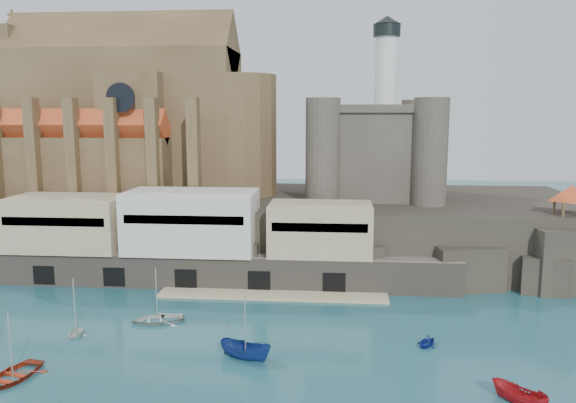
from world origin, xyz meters
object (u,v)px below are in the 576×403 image
at_px(church, 136,122).
at_px(pavilion, 572,195).
at_px(castle_keep, 373,146).
at_px(boat_2, 246,358).
at_px(boat_0, 13,379).

height_order(church, pavilion, church).
relative_size(church, castle_keep, 1.60).
bearing_deg(castle_keep, pavilion, -30.18).
xyz_separation_m(castle_keep, boat_2, (-14.61, -42.07, -18.31)).
relative_size(pavilion, boat_0, 1.03).
bearing_deg(pavilion, castle_keep, 149.82).
xyz_separation_m(boat_0, boat_2, (20.31, 5.97, 0.00)).
height_order(church, boat_0, church).
xyz_separation_m(castle_keep, boat_0, (-34.93, -48.04, -18.31)).
bearing_deg(church, boat_2, -59.15).
bearing_deg(boat_0, church, 106.72).
bearing_deg(church, pavilion, -13.48).
xyz_separation_m(pavilion, boat_2, (-40.54, -27.00, -12.73)).
distance_m(church, castle_keep, 40.39).
relative_size(church, boat_0, 7.56).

